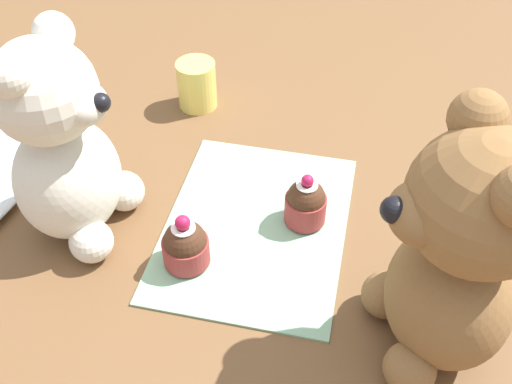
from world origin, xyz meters
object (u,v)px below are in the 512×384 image
Objects in this scene: cupcake_near_cream_bear at (185,245)px; cupcake_near_tan_bear at (306,203)px; juice_glass at (197,85)px; teddy_bear_tan at (459,255)px; teddy_bear_cream at (63,148)px.

cupcake_near_tan_bear is at bearing -52.44° from cupcake_near_cream_bear.
cupcake_near_cream_bear and cupcake_near_tan_bear have the same top height.
cupcake_near_tan_bear is (0.09, -0.12, 0.00)m from cupcake_near_cream_bear.
cupcake_near_tan_bear is 0.99× the size of juice_glass.
teddy_bear_tan is 0.22m from cupcake_near_tan_bear.
cupcake_near_tan_bear is at bearing -73.06° from teddy_bear_cream.
teddy_bear_cream is 3.65× the size of cupcake_near_cream_bear.
teddy_bear_tan is 3.83× the size of juice_glass.
cupcake_near_cream_bear is 1.00× the size of cupcake_near_tan_bear.
juice_glass is at bearing -153.67° from teddy_bear_tan.
cupcake_near_tan_bear is at bearing -151.08° from teddy_bear_tan.
teddy_bear_cream is 0.27m from cupcake_near_tan_bear.
cupcake_near_cream_bear is at bearing -98.96° from teddy_bear_cream.
teddy_bear_cream is 0.16m from cupcake_near_cream_bear.
teddy_bear_cream is 3.65× the size of cupcake_near_tan_bear.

